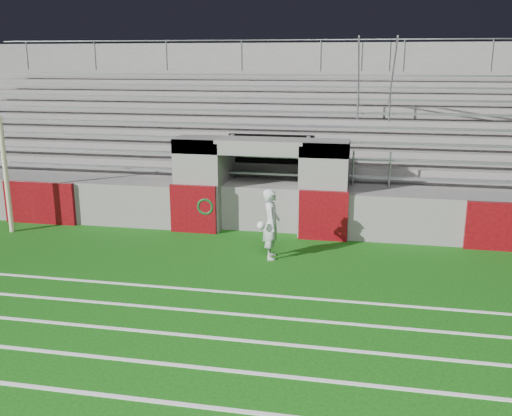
# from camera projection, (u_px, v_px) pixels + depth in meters

# --- Properties ---
(ground) EXTENTS (90.00, 90.00, 0.00)m
(ground) POSITION_uv_depth(u_px,v_px,m) (232.00, 275.00, 12.86)
(ground) COLOR #104B0C
(ground) RESTS_ON ground
(field_post) EXTENTS (0.13, 0.13, 3.22)m
(field_post) POSITION_uv_depth(u_px,v_px,m) (6.00, 175.00, 15.65)
(field_post) COLOR beige
(field_post) RESTS_ON ground
(field_markings) EXTENTS (28.00, 8.09, 0.01)m
(field_markings) POSITION_uv_depth(u_px,v_px,m) (150.00, 401.00, 8.11)
(field_markings) COLOR white
(field_markings) RESTS_ON ground
(stadium_structure) EXTENTS (26.00, 8.48, 5.42)m
(stadium_structure) POSITION_uv_depth(u_px,v_px,m) (284.00, 153.00, 20.04)
(stadium_structure) COLOR slate
(stadium_structure) RESTS_ON ground
(goalkeeper_with_ball) EXTENTS (0.55, 0.76, 1.73)m
(goalkeeper_with_ball) POSITION_uv_depth(u_px,v_px,m) (271.00, 224.00, 13.72)
(goalkeeper_with_ball) COLOR #B9BEC3
(goalkeeper_with_ball) RESTS_ON ground
(hose_coil) EXTENTS (0.53, 0.15, 0.54)m
(hose_coil) POSITION_uv_depth(u_px,v_px,m) (206.00, 207.00, 15.71)
(hose_coil) COLOR #0B3B0C
(hose_coil) RESTS_ON ground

